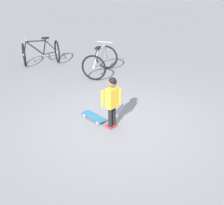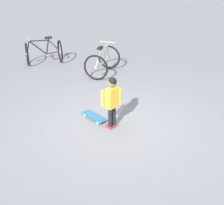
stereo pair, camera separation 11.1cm
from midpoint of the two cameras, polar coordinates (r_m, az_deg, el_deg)
The scene contains 5 objects.
ground_plane at distance 6.16m, azimuth 1.32°, elevation -4.02°, with size 50.00×50.00×0.00m, color gray.
child_person at distance 5.72m, azimuth 0.54°, elevation 0.96°, with size 0.29×0.32×1.06m.
skateboard at distance 6.32m, azimuth -2.87°, elevation -2.63°, with size 0.65×0.39×0.07m.
bicycle_near at distance 8.69m, azimuth -1.40°, elevation 7.77°, with size 0.88×1.17×0.85m.
bicycle_mid at distance 9.82m, azimuth -12.41°, elevation 9.29°, with size 1.24×1.27×0.85m.
Camera 2 is at (2.55, -4.71, 3.05)m, focal length 48.55 mm.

